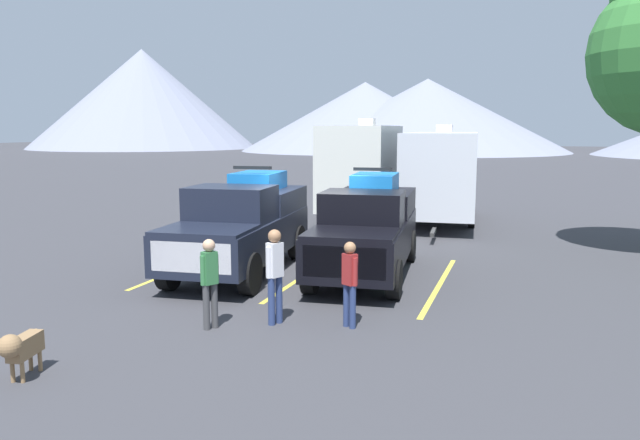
{
  "coord_description": "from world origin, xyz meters",
  "views": [
    {
      "loc": [
        5.0,
        -13.9,
        3.53
      ],
      "look_at": [
        0.0,
        0.91,
        1.2
      ],
      "focal_mm": 34.44,
      "sensor_mm": 36.0,
      "label": 1
    }
  ],
  "objects_px": {
    "pickup_truck_a": "(242,223)",
    "person_c": "(210,278)",
    "camper_trailer_b": "(442,171)",
    "pickup_truck_b": "(367,227)",
    "person_b": "(275,270)",
    "person_a": "(350,278)",
    "camper_trailer_a": "(363,166)",
    "dog": "(19,347)"
  },
  "relations": [
    {
      "from": "pickup_truck_a",
      "to": "pickup_truck_b",
      "type": "height_order",
      "value": "pickup_truck_a"
    },
    {
      "from": "camper_trailer_b",
      "to": "person_c",
      "type": "bearing_deg",
      "value": -98.99
    },
    {
      "from": "pickup_truck_a",
      "to": "pickup_truck_b",
      "type": "relative_size",
      "value": 1.01
    },
    {
      "from": "pickup_truck_a",
      "to": "person_a",
      "type": "distance_m",
      "value": 5.12
    },
    {
      "from": "person_b",
      "to": "dog",
      "type": "height_order",
      "value": "person_b"
    },
    {
      "from": "person_c",
      "to": "pickup_truck_b",
      "type": "bearing_deg",
      "value": 72.31
    },
    {
      "from": "pickup_truck_a",
      "to": "camper_trailer_a",
      "type": "distance_m",
      "value": 9.98
    },
    {
      "from": "person_a",
      "to": "person_c",
      "type": "relative_size",
      "value": 0.96
    },
    {
      "from": "person_b",
      "to": "dog",
      "type": "distance_m",
      "value": 4.3
    },
    {
      "from": "person_b",
      "to": "person_c",
      "type": "height_order",
      "value": "person_b"
    },
    {
      "from": "person_c",
      "to": "camper_trailer_a",
      "type": "bearing_deg",
      "value": 93.91
    },
    {
      "from": "camper_trailer_a",
      "to": "camper_trailer_b",
      "type": "xyz_separation_m",
      "value": [
        3.17,
        -0.39,
        -0.13
      ]
    },
    {
      "from": "pickup_truck_b",
      "to": "person_c",
      "type": "distance_m",
      "value": 5.23
    },
    {
      "from": "dog",
      "to": "person_c",
      "type": "bearing_deg",
      "value": 63.4
    },
    {
      "from": "person_a",
      "to": "camper_trailer_b",
      "type": "bearing_deg",
      "value": 90.56
    },
    {
      "from": "person_c",
      "to": "person_b",
      "type": "bearing_deg",
      "value": 32.42
    },
    {
      "from": "pickup_truck_b",
      "to": "dog",
      "type": "relative_size",
      "value": 6.28
    },
    {
      "from": "pickup_truck_a",
      "to": "person_c",
      "type": "bearing_deg",
      "value": -71.45
    },
    {
      "from": "camper_trailer_a",
      "to": "camper_trailer_b",
      "type": "height_order",
      "value": "camper_trailer_a"
    },
    {
      "from": "pickup_truck_b",
      "to": "camper_trailer_a",
      "type": "xyz_separation_m",
      "value": [
        -2.56,
        9.27,
        0.91
      ]
    },
    {
      "from": "person_a",
      "to": "person_b",
      "type": "height_order",
      "value": "person_b"
    },
    {
      "from": "pickup_truck_b",
      "to": "camper_trailer_a",
      "type": "relative_size",
      "value": 0.75
    },
    {
      "from": "camper_trailer_a",
      "to": "pickup_truck_b",
      "type": "bearing_deg",
      "value": -74.54
    },
    {
      "from": "pickup_truck_a",
      "to": "person_c",
      "type": "distance_m",
      "value": 4.56
    },
    {
      "from": "pickup_truck_a",
      "to": "pickup_truck_b",
      "type": "distance_m",
      "value": 3.11
    },
    {
      "from": "camper_trailer_b",
      "to": "person_a",
      "type": "bearing_deg",
      "value": -89.44
    },
    {
      "from": "pickup_truck_a",
      "to": "camper_trailer_b",
      "type": "relative_size",
      "value": 0.7
    },
    {
      "from": "camper_trailer_a",
      "to": "dog",
      "type": "xyz_separation_m",
      "value": [
        -0.47,
        -17.14,
        -1.58
      ]
    },
    {
      "from": "pickup_truck_a",
      "to": "camper_trailer_b",
      "type": "height_order",
      "value": "camper_trailer_b"
    },
    {
      "from": "person_b",
      "to": "person_c",
      "type": "bearing_deg",
      "value": -147.58
    },
    {
      "from": "pickup_truck_a",
      "to": "person_b",
      "type": "bearing_deg",
      "value": -56.63
    },
    {
      "from": "camper_trailer_a",
      "to": "camper_trailer_b",
      "type": "distance_m",
      "value": 3.19
    },
    {
      "from": "person_b",
      "to": "pickup_truck_a",
      "type": "bearing_deg",
      "value": 123.37
    },
    {
      "from": "camper_trailer_a",
      "to": "person_c",
      "type": "height_order",
      "value": "camper_trailer_a"
    },
    {
      "from": "pickup_truck_b",
      "to": "person_b",
      "type": "bearing_deg",
      "value": -97.92
    },
    {
      "from": "pickup_truck_b",
      "to": "person_b",
      "type": "xyz_separation_m",
      "value": [
        -0.61,
        -4.36,
        -0.16
      ]
    },
    {
      "from": "person_c",
      "to": "pickup_truck_a",
      "type": "bearing_deg",
      "value": 108.55
    },
    {
      "from": "camper_trailer_b",
      "to": "person_b",
      "type": "bearing_deg",
      "value": -95.22
    },
    {
      "from": "dog",
      "to": "person_b",
      "type": "bearing_deg",
      "value": 55.33
    },
    {
      "from": "camper_trailer_a",
      "to": "person_b",
      "type": "height_order",
      "value": "camper_trailer_a"
    },
    {
      "from": "pickup_truck_b",
      "to": "person_a",
      "type": "height_order",
      "value": "pickup_truck_b"
    },
    {
      "from": "pickup_truck_b",
      "to": "pickup_truck_a",
      "type": "bearing_deg",
      "value": -167.66
    }
  ]
}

